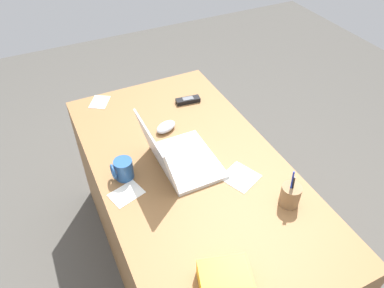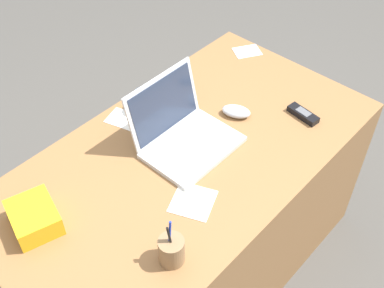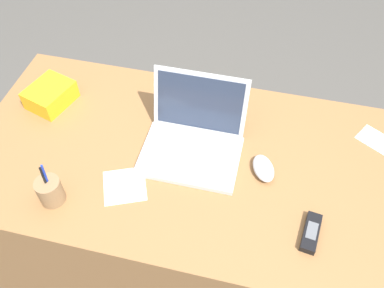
# 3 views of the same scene
# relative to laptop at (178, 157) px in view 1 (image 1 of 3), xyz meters

# --- Properties ---
(ground_plane) EXTENTS (6.00, 6.00, 0.00)m
(ground_plane) POSITION_rel_laptop_xyz_m (-0.04, -0.05, -0.79)
(ground_plane) COLOR #4C4944
(desk) EXTENTS (1.49, 0.81, 0.74)m
(desk) POSITION_rel_laptop_xyz_m (-0.04, -0.05, -0.42)
(desk) COLOR olive
(desk) RESTS_ON ground
(laptop) EXTENTS (0.34, 0.30, 0.24)m
(laptop) POSITION_rel_laptop_xyz_m (0.00, 0.00, 0.00)
(laptop) COLOR silver
(laptop) RESTS_ON desk
(computer_mouse) EXTENTS (0.11, 0.13, 0.04)m
(computer_mouse) POSITION_rel_laptop_xyz_m (0.25, -0.05, -0.03)
(computer_mouse) COLOR silver
(computer_mouse) RESTS_ON desk
(coffee_mug_white) EXTENTS (0.08, 0.09, 0.09)m
(coffee_mug_white) POSITION_rel_laptop_xyz_m (0.04, 0.24, -0.00)
(coffee_mug_white) COLOR #26518C
(coffee_mug_white) RESTS_ON desk
(cordless_phone) EXTENTS (0.06, 0.13, 0.03)m
(cordless_phone) POSITION_rel_laptop_xyz_m (0.42, -0.24, -0.04)
(cordless_phone) COLOR black
(cordless_phone) RESTS_ON desk
(pen_holder) EXTENTS (0.08, 0.08, 0.17)m
(pen_holder) POSITION_rel_laptop_xyz_m (-0.39, -0.31, -0.00)
(pen_holder) COLOR olive
(pen_holder) RESTS_ON desk
(snack_bag) EXTENTS (0.18, 0.20, 0.08)m
(snack_bag) POSITION_rel_laptop_xyz_m (-0.58, 0.10, -0.01)
(snack_bag) COLOR #F2AD19
(snack_bag) RESTS_ON desk
(paper_note_near_laptop) EXTENTS (0.13, 0.15, 0.00)m
(paper_note_near_laptop) POSITION_rel_laptop_xyz_m (-0.06, 0.26, -0.05)
(paper_note_near_laptop) COLOR white
(paper_note_near_laptop) RESTS_ON desk
(paper_note_left) EXTENTS (0.15, 0.14, 0.00)m
(paper_note_left) POSITION_rel_laptop_xyz_m (0.63, 0.19, -0.05)
(paper_note_left) COLOR white
(paper_note_left) RESTS_ON desk
(paper_note_right) EXTENTS (0.18, 0.18, 0.00)m
(paper_note_right) POSITION_rel_laptop_xyz_m (-0.18, -0.21, -0.05)
(paper_note_right) COLOR white
(paper_note_right) RESTS_ON desk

